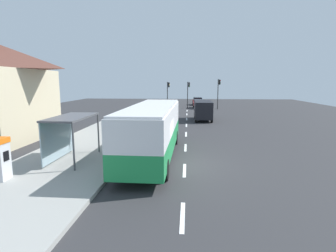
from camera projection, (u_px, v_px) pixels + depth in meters
name	position (u px, v px, depth m)	size (l,w,h in m)	color
ground_plane	(184.00, 126.00, 29.09)	(56.00, 92.00, 0.04)	#2D2D30
sidewalk_platform	(83.00, 152.00, 17.72)	(6.20, 30.00, 0.18)	#999993
lane_stripe_seg_0	(182.00, 217.00, 9.37)	(0.16, 2.20, 0.01)	silver
lane_stripe_seg_1	(184.00, 170.00, 14.30)	(0.16, 2.20, 0.01)	silver
lane_stripe_seg_2	(185.00, 148.00, 19.22)	(0.16, 2.20, 0.01)	silver
lane_stripe_seg_3	(186.00, 134.00, 24.14)	(0.16, 2.20, 0.01)	silver
lane_stripe_seg_4	(186.00, 125.00, 29.06)	(0.16, 2.20, 0.01)	silver
lane_stripe_seg_5	(187.00, 119.00, 33.99)	(0.16, 2.20, 0.01)	silver
lane_stripe_seg_6	(187.00, 114.00, 38.91)	(0.16, 2.20, 0.01)	silver
lane_stripe_seg_7	(187.00, 111.00, 43.83)	(0.16, 2.20, 0.01)	silver
bus	(153.00, 128.00, 16.35)	(2.68, 11.05, 3.21)	#1E8C47
white_van	(203.00, 109.00, 32.85)	(2.05, 5.21, 2.30)	black
sedan_near	(199.00, 104.00, 48.12)	(1.98, 4.47, 1.52)	#A51919
sedan_far	(198.00, 101.00, 54.89)	(2.02, 4.49, 1.52)	#A51919
ticket_machine	(0.00, 159.00, 12.26)	(0.66, 0.76, 1.94)	silver
recycling_bin_orange	(119.00, 141.00, 18.21)	(0.52, 0.52, 0.95)	orange
recycling_bin_blue	(121.00, 139.00, 18.90)	(0.52, 0.52, 0.95)	blue
traffic_light_near_side	(219.00, 89.00, 45.90)	(0.49, 0.28, 5.04)	#2D2D2D
traffic_light_far_side	(168.00, 91.00, 47.35)	(0.49, 0.28, 4.58)	#2D2D2D
traffic_light_median	(188.00, 91.00, 47.88)	(0.49, 0.28, 4.59)	#2D2D2D
bus_shelter	(67.00, 126.00, 15.37)	(1.80, 4.00, 2.50)	#4C4C51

